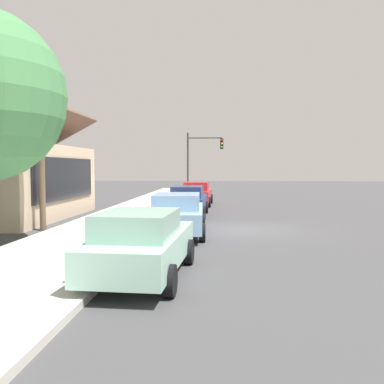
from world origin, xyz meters
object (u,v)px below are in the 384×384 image
object	(u,v)px
car_seafoam	(142,243)
car_cherry	(197,193)
traffic_light_main	(202,155)
fire_hydrant_red	(148,215)
car_skyblue	(178,214)
utility_pole_wooden	(41,133)
car_navy	(188,201)

from	to	relation	value
car_seafoam	car_cherry	world-z (taller)	same
traffic_light_main	fire_hydrant_red	bearing A→B (deg)	173.30
car_skyblue	utility_pole_wooden	xyz separation A→B (m)	(0.74, 5.56, 3.11)
car_seafoam	car_cherry	size ratio (longest dim) A/B	0.97
traffic_light_main	car_navy	bearing A→B (deg)	178.93
traffic_light_main	car_skyblue	bearing A→B (deg)	179.67
car_cherry	fire_hydrant_red	distance (m)	10.10
traffic_light_main	fire_hydrant_red	size ratio (longest dim) A/B	7.32
car_cherry	traffic_light_main	xyz separation A→B (m)	(4.16, -0.09, 2.68)
traffic_light_main	car_seafoam	bearing A→B (deg)	179.30
utility_pole_wooden	fire_hydrant_red	xyz separation A→B (m)	(1.60, -4.00, -3.43)
car_seafoam	traffic_light_main	bearing A→B (deg)	2.39
car_navy	utility_pole_wooden	world-z (taller)	utility_pole_wooden
car_seafoam	car_navy	distance (m)	12.24
car_cherry	utility_pole_wooden	distance (m)	13.22
car_skyblue	car_cherry	distance (m)	12.32
car_seafoam	car_skyblue	distance (m)	6.14
traffic_light_main	fire_hydrant_red	distance (m)	14.55
traffic_light_main	utility_pole_wooden	size ratio (longest dim) A/B	0.69
car_navy	car_seafoam	bearing A→B (deg)	-179.75
car_skyblue	traffic_light_main	world-z (taller)	traffic_light_main
car_skyblue	car_cherry	xyz separation A→B (m)	(12.32, -0.00, -0.00)
car_seafoam	car_navy	xyz separation A→B (m)	(12.24, -0.08, -0.00)
car_cherry	car_navy	bearing A→B (deg)	-179.87
car_seafoam	car_cherry	distance (m)	18.46
car_seafoam	fire_hydrant_red	distance (m)	8.60
car_skyblue	traffic_light_main	distance (m)	16.70
traffic_light_main	utility_pole_wooden	xyz separation A→B (m)	(-15.74, 5.66, 0.44)
car_skyblue	car_navy	world-z (taller)	same
car_cherry	traffic_light_main	size ratio (longest dim) A/B	0.93
car_cherry	fire_hydrant_red	world-z (taller)	car_cherry
car_navy	car_cherry	world-z (taller)	same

